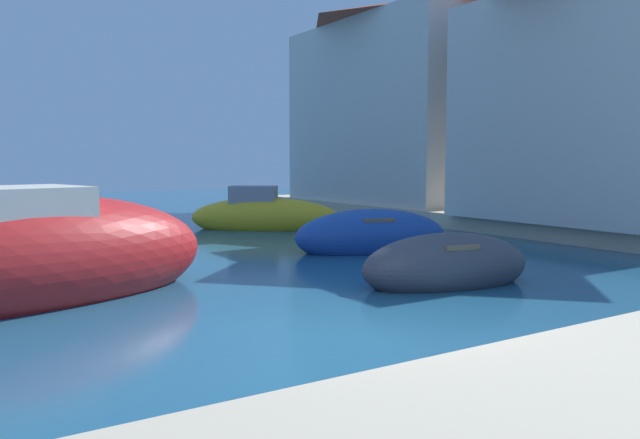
# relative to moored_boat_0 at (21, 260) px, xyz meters

# --- Properties ---
(ground) EXTENTS (80.00, 80.00, 0.00)m
(ground) POSITION_rel_moored_boat_0_xyz_m (3.20, -4.77, -0.67)
(ground) COLOR #1E5170
(quay_promenade) EXTENTS (44.00, 32.00, 0.50)m
(quay_promenade) POSITION_rel_moored_boat_0_xyz_m (7.51, -5.14, -0.42)
(quay_promenade) COLOR beige
(quay_promenade) RESTS_ON ground
(moored_boat_0) EXTENTS (6.87, 3.96, 2.32)m
(moored_boat_0) POSITION_rel_moored_boat_0_xyz_m (0.00, 0.00, 0.00)
(moored_boat_0) COLOR #B21E1E
(moored_boat_0) RESTS_ON ground
(moored_boat_2) EXTENTS (4.82, 4.17, 1.72)m
(moored_boat_2) POSITION_rel_moored_boat_0_xyz_m (8.10, 7.41, -0.25)
(moored_boat_2) COLOR gold
(moored_boat_2) RESTS_ON ground
(moored_boat_3) EXTENTS (4.14, 2.58, 1.36)m
(moored_boat_3) POSITION_rel_moored_boat_0_xyz_m (8.04, 1.50, -0.30)
(moored_boat_3) COLOR #1E479E
(moored_boat_3) RESTS_ON ground
(moored_boat_6) EXTENTS (3.50, 1.98, 1.22)m
(moored_boat_6) POSITION_rel_moored_boat_0_xyz_m (6.66, -2.62, -0.33)
(moored_boat_6) COLOR #3F3F47
(moored_boat_6) RESTS_ON ground
(waterfront_building_main) EXTENTS (7.06, 7.23, 7.66)m
(waterfront_building_main) POSITION_rel_moored_boat_0_xyz_m (16.20, 0.64, 3.72)
(waterfront_building_main) COLOR beige
(waterfront_building_main) RESTS_ON quay_promenade
(waterfront_building_annex) EXTENTS (5.85, 10.23, 8.47)m
(waterfront_building_annex) POSITION_rel_moored_boat_0_xyz_m (16.20, 10.40, 4.12)
(waterfront_building_annex) COLOR beige
(waterfront_building_annex) RESTS_ON quay_promenade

